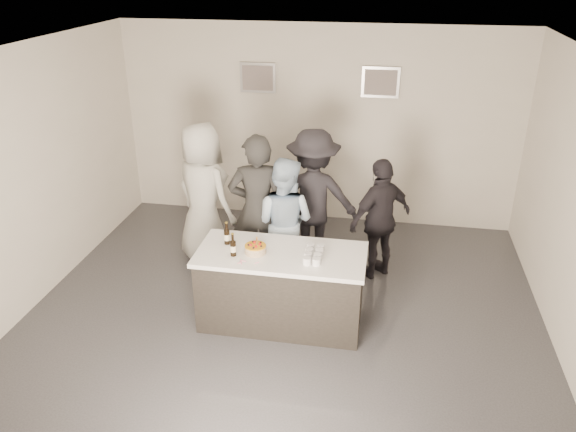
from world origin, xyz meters
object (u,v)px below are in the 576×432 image
(beer_bottle_b, at_px, (233,245))
(person_main_blue, at_px, (284,222))
(cake, at_px, (255,250))
(person_guest_back, at_px, (313,198))
(person_guest_right, at_px, (381,219))
(bar_counter, at_px, (281,288))
(person_main_black, at_px, (257,210))
(person_guest_left, at_px, (203,194))
(beer_bottle_a, at_px, (227,233))

(beer_bottle_b, distance_m, person_main_blue, 1.13)
(cake, distance_m, person_guest_back, 1.58)
(beer_bottle_b, height_order, person_guest_right, person_guest_right)
(bar_counter, relative_size, person_main_black, 0.95)
(person_main_black, height_order, person_main_blue, person_main_black)
(beer_bottle_b, bearing_deg, bar_counter, 17.19)
(person_main_blue, relative_size, person_guest_back, 0.90)
(person_guest_back, bearing_deg, bar_counter, 73.53)
(person_guest_left, xyz_separation_m, person_guest_back, (1.44, 0.20, -0.03))
(beer_bottle_a, distance_m, beer_bottle_b, 0.29)
(bar_counter, xyz_separation_m, beer_bottle_b, (-0.50, -0.15, 0.58))
(beer_bottle_a, distance_m, person_main_black, 0.80)
(person_main_blue, bearing_deg, cake, 95.19)
(person_main_blue, distance_m, person_guest_left, 1.23)
(person_main_blue, bearing_deg, bar_counter, 112.27)
(cake, relative_size, person_guest_left, 0.12)
(person_main_black, bearing_deg, bar_counter, 106.16)
(person_guest_back, bearing_deg, person_main_black, 33.70)
(person_main_blue, bearing_deg, beer_bottle_b, 84.55)
(person_main_black, relative_size, person_main_blue, 1.17)
(beer_bottle_b, height_order, person_guest_back, person_guest_back)
(person_guest_left, relative_size, person_guest_back, 1.03)
(person_guest_right, bearing_deg, person_guest_left, -42.30)
(cake, distance_m, person_guest_right, 1.87)
(beer_bottle_b, xyz_separation_m, person_guest_left, (-0.80, 1.43, -0.06))
(cake, height_order, beer_bottle_b, beer_bottle_b)
(beer_bottle_a, bearing_deg, person_guest_back, 60.53)
(beer_bottle_a, relative_size, person_guest_right, 0.16)
(cake, relative_size, beer_bottle_b, 0.91)
(person_main_blue, xyz_separation_m, person_guest_back, (0.28, 0.58, 0.10))
(bar_counter, height_order, person_guest_left, person_guest_left)
(person_guest_back, bearing_deg, person_guest_right, 156.06)
(beer_bottle_a, xyz_separation_m, person_guest_back, (0.78, 1.38, -0.09))
(cake, xyz_separation_m, person_main_black, (-0.19, 0.92, 0.04))
(person_guest_right, bearing_deg, person_main_blue, -24.73)
(person_guest_right, relative_size, person_guest_back, 0.86)
(beer_bottle_b, bearing_deg, person_main_black, 88.31)
(person_guest_right, distance_m, person_guest_back, 0.94)
(beer_bottle_a, bearing_deg, bar_counter, -8.54)
(person_main_blue, relative_size, person_guest_right, 1.04)
(bar_counter, relative_size, person_guest_right, 1.16)
(person_main_blue, relative_size, person_guest_left, 0.87)
(person_guest_left, xyz_separation_m, person_guest_right, (2.34, -0.01, -0.16))
(person_main_blue, bearing_deg, person_guest_back, -102.55)
(beer_bottle_b, height_order, person_main_blue, person_main_blue)
(beer_bottle_a, xyz_separation_m, person_main_blue, (0.50, 0.80, -0.19))
(person_guest_left, bearing_deg, cake, 158.29)
(cake, relative_size, person_main_black, 0.12)
(bar_counter, xyz_separation_m, person_guest_right, (1.05, 1.27, 0.35))
(beer_bottle_a, bearing_deg, person_guest_right, 34.86)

